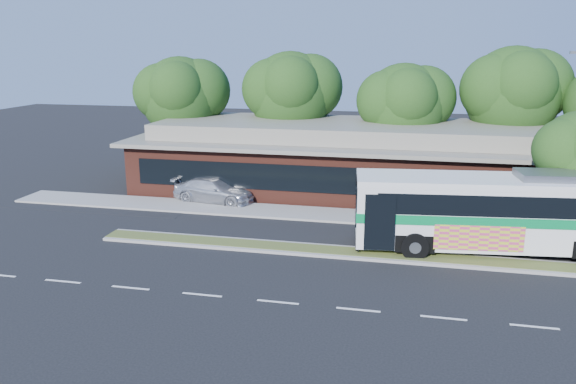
% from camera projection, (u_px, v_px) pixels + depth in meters
% --- Properties ---
extents(ground, '(120.00, 120.00, 0.00)m').
position_uv_depth(ground, '(369.00, 260.00, 25.09)').
color(ground, black).
rests_on(ground, ground).
extents(median_strip, '(26.00, 1.10, 0.15)m').
position_uv_depth(median_strip, '(370.00, 254.00, 25.64)').
color(median_strip, '#4B5122').
rests_on(median_strip, ground).
extents(sidewalk, '(44.00, 2.60, 0.12)m').
position_uv_depth(sidewalk, '(378.00, 218.00, 31.13)').
color(sidewalk, gray).
rests_on(sidewalk, ground).
extents(parking_lot, '(14.00, 12.00, 0.01)m').
position_uv_depth(parking_lot, '(115.00, 187.00, 38.25)').
color(parking_lot, black).
rests_on(parking_lot, ground).
extents(plaza_building, '(33.20, 11.20, 4.45)m').
position_uv_depth(plaza_building, '(385.00, 159.00, 36.84)').
color(plaza_building, '#57261B').
rests_on(plaza_building, ground).
extents(tree_bg_a, '(6.47, 5.80, 8.63)m').
position_uv_depth(tree_bg_a, '(187.00, 95.00, 40.94)').
color(tree_bg_a, black).
rests_on(tree_bg_a, ground).
extents(tree_bg_b, '(6.69, 6.00, 9.00)m').
position_uv_depth(tree_bg_b, '(297.00, 92.00, 40.17)').
color(tree_bg_b, black).
rests_on(tree_bg_b, ground).
extents(tree_bg_c, '(6.24, 5.60, 8.26)m').
position_uv_depth(tree_bg_c, '(410.00, 103.00, 37.71)').
color(tree_bg_c, black).
rests_on(tree_bg_c, ground).
extents(tree_bg_d, '(6.91, 6.20, 9.37)m').
position_uv_depth(tree_bg_d, '(520.00, 91.00, 37.01)').
color(tree_bg_d, black).
rests_on(tree_bg_d, ground).
extents(transit_bus, '(13.93, 4.45, 3.85)m').
position_uv_depth(transit_bus, '(508.00, 208.00, 25.58)').
color(transit_bus, silver).
rests_on(transit_bus, ground).
extents(sedan, '(5.34, 2.79, 1.48)m').
position_uv_depth(sedan, '(214.00, 190.00, 34.35)').
color(sedan, silver).
rests_on(sedan, ground).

